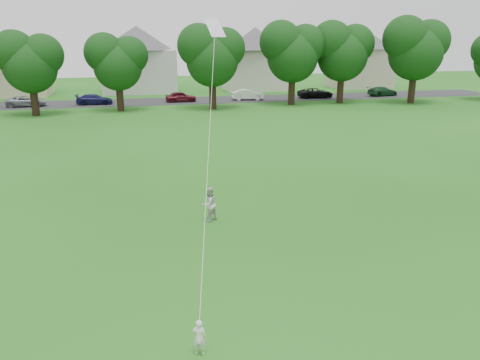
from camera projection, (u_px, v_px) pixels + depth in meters
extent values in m
plane|color=#195713|center=(189.00, 273.00, 14.64)|extent=(160.00, 160.00, 0.00)
cube|color=#2D2D30|center=(143.00, 102.00, 53.76)|extent=(90.00, 7.00, 0.01)
imported|color=silver|center=(199.00, 337.00, 10.74)|extent=(0.38, 0.31, 0.91)
imported|color=beige|center=(209.00, 204.00, 18.60)|extent=(0.87, 0.84, 1.41)
plane|color=silver|center=(215.00, 28.00, 19.07)|extent=(1.05, 0.88, 0.72)
cylinder|color=white|center=(209.00, 136.00, 14.88)|extent=(0.01, 0.01, 12.79)
cylinder|color=black|center=(34.00, 99.00, 44.01)|extent=(0.70, 0.70, 3.03)
cylinder|color=black|center=(120.00, 96.00, 46.76)|extent=(0.69, 0.69, 2.95)
cylinder|color=black|center=(213.00, 93.00, 47.99)|extent=(0.72, 0.72, 3.30)
cylinder|color=black|center=(292.00, 89.00, 51.25)|extent=(0.74, 0.74, 3.46)
cylinder|color=black|center=(340.00, 87.00, 52.70)|extent=(0.74, 0.74, 3.47)
cylinder|color=black|center=(412.00, 87.00, 52.37)|extent=(0.75, 0.75, 3.67)
imported|color=gray|center=(26.00, 101.00, 49.98)|extent=(4.23, 2.19, 1.14)
imported|color=#171849|center=(94.00, 99.00, 51.51)|extent=(3.96, 1.70, 1.14)
imported|color=#59111E|center=(181.00, 97.00, 53.59)|extent=(3.51, 1.43, 1.19)
imported|color=white|center=(248.00, 95.00, 55.31)|extent=(3.93, 1.82, 1.25)
imported|color=black|center=(316.00, 93.00, 57.19)|extent=(4.39, 2.11, 1.21)
imported|color=#174522|center=(383.00, 91.00, 59.18)|extent=(4.15, 2.13, 1.15)
cube|color=beige|center=(10.00, 76.00, 58.87)|extent=(9.37, 6.87, 4.87)
pyramid|color=#4D4B50|center=(4.00, 34.00, 57.38)|extent=(13.51, 13.51, 2.68)
cube|color=silver|center=(139.00, 72.00, 62.27)|extent=(9.60, 6.30, 5.54)
pyramid|color=#4D4B50|center=(136.00, 26.00, 60.57)|extent=(13.85, 13.85, 3.05)
cube|color=beige|center=(255.00, 70.00, 65.77)|extent=(8.50, 6.67, 5.49)
pyramid|color=#4D4B50|center=(255.00, 27.00, 64.09)|extent=(12.26, 12.26, 3.02)
cube|color=#BFB69E|center=(359.00, 68.00, 69.26)|extent=(8.10, 7.09, 5.51)
pyramid|color=#4D4B50|center=(362.00, 27.00, 67.58)|extent=(11.69, 11.69, 3.03)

